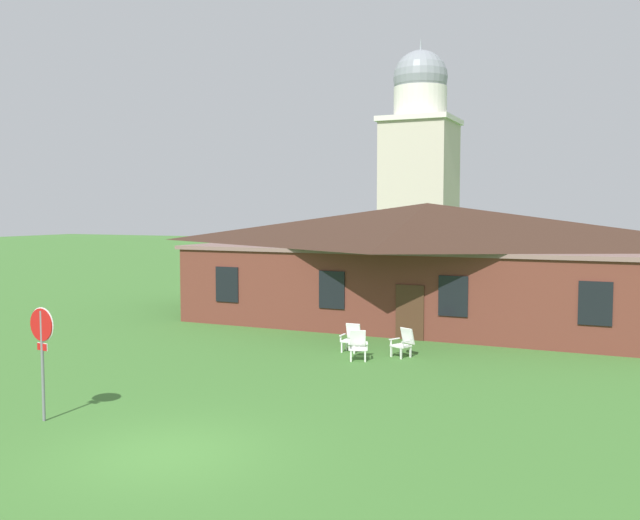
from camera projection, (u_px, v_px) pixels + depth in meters
ground_plane at (166, 454)px, 13.99m from camera, size 200.00×200.00×0.00m
brick_building at (427, 261)px, 31.02m from camera, size 20.26×10.40×5.23m
dome_tower at (420, 170)px, 50.31m from camera, size 5.18×5.18×17.26m
stop_sign at (42, 341)px, 16.05m from camera, size 0.80×0.13×2.67m
lawn_chair_by_porch at (352, 337)px, 24.17m from camera, size 0.65×0.68×0.96m
lawn_chair_near_door at (358, 345)px, 22.80m from camera, size 0.78×0.83×0.96m
lawn_chair_left_end at (404, 342)px, 23.27m from camera, size 0.81×0.85×0.96m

